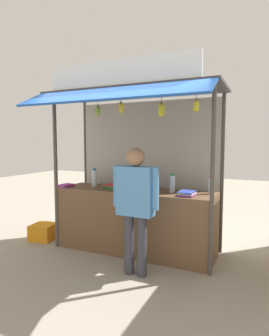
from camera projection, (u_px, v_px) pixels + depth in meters
The scene contains 16 objects.
ground_plane at pixel (134, 251), 4.64m from camera, with size 20.00×20.00×0.00m, color #9E9384.
stall_counter at pixel (134, 221), 4.59m from camera, with size 2.53×0.72×0.99m, color brown.
stall_structure at pixel (138, 142), 4.62m from camera, with size 2.73×1.60×2.88m.
water_bottle_center at pixel (172, 184), 4.31m from camera, with size 0.08×0.08×0.29m.
water_bottle_far_left at pixel (143, 181), 4.56m from camera, with size 0.08×0.08×0.30m.
water_bottle_front_left at pixel (211, 185), 4.19m from camera, with size 0.08×0.08×0.27m.
water_bottle_front_right at pixel (94, 178), 4.91m from camera, with size 0.09×0.09×0.31m.
magazine_stack_far_right at pixel (65, 186), 4.84m from camera, with size 0.20×0.31×0.05m.
magazine_stack_left at pixel (187, 193), 4.07m from camera, with size 0.24×0.31×0.06m.
magazine_stack_back_right at pixel (113, 186), 4.70m from camera, with size 0.26×0.27×0.07m.
banana_bunch_rightmost at pixel (161, 110), 3.78m from camera, with size 0.11×0.11×0.32m.
banana_bunch_inner_right at pixel (98, 111), 4.18m from camera, with size 0.10×0.10×0.27m.
banana_bunch_leftmost at pixel (196, 106), 3.58m from camera, with size 0.09×0.09×0.27m.
banana_bunch_inner_left at pixel (121, 108), 4.02m from camera, with size 0.10×0.10×0.24m.
vendor_person at pixel (135, 199), 3.71m from camera, with size 0.64×0.24×1.68m.
plastic_crate at pixel (43, 232), 5.17m from camera, with size 0.40×0.40×0.28m, color orange.
Camera 1 is at (1.88, -4.09, 1.75)m, focal length 30.69 mm.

